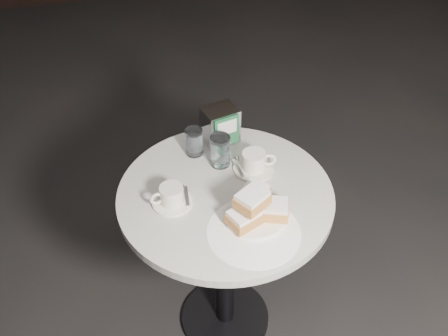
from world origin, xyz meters
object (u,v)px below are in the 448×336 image
Objects in this scene: beignet_plate at (255,208)px; coffee_cup_right at (254,163)px; coffee_cup_left at (171,197)px; water_glass_right at (220,151)px; cafe_table at (225,233)px; napkin_dispenser at (220,125)px; water_glass_left at (194,142)px.

beignet_plate is 0.23m from coffee_cup_right.
coffee_cup_left is 0.25m from water_glass_right.
coffee_cup_left is at bearing -153.58° from coffee_cup_right.
coffee_cup_left reaches higher than cafe_table.
water_glass_right reaches higher than coffee_cup_left.
napkin_dispenser is (0.03, 0.12, 0.01)m from water_glass_right.
water_glass_right is at bearing 98.41° from beignet_plate.
coffee_cup_left is 0.93× the size of coffee_cup_right.
water_glass_right is at bearing -117.98° from napkin_dispenser.
water_glass_left is 0.11m from water_glass_right.
coffee_cup_right is at bearing -30.11° from water_glass_right.
beignet_plate is at bearing -71.93° from water_glass_left.
coffee_cup_right is (0.12, 0.08, 0.23)m from cafe_table.
coffee_cup_right is 0.12m from water_glass_right.
water_glass_left is at bearing 134.24° from water_glass_right.
napkin_dispenser is (0.10, 0.05, 0.02)m from water_glass_left.
beignet_plate reaches higher than water_glass_left.
coffee_cup_right is (0.06, 0.22, -0.01)m from beignet_plate.
coffee_cup_right is 0.20m from napkin_dispenser.
napkin_dispenser reaches higher than coffee_cup_left.
water_glass_left is (-0.18, 0.14, 0.02)m from coffee_cup_right.
beignet_plate is at bearing -96.38° from coffee_cup_right.
water_glass_right is (0.07, -0.08, 0.01)m from water_glass_left.
water_glass_left reaches higher than cafe_table.
napkin_dispenser is at bearing 79.90° from cafe_table.
coffee_cup_right is at bearing 74.19° from beignet_plate.
coffee_cup_left is 0.35m from napkin_dispenser.
napkin_dispenser is (-0.01, 0.40, 0.02)m from beignet_plate.
coffee_cup_right is (0.30, 0.09, 0.00)m from coffee_cup_left.
water_glass_left is (-0.06, 0.22, 0.25)m from cafe_table.
water_glass_left is 0.73× the size of napkin_dispenser.
coffee_cup_left is 0.31m from coffee_cup_right.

